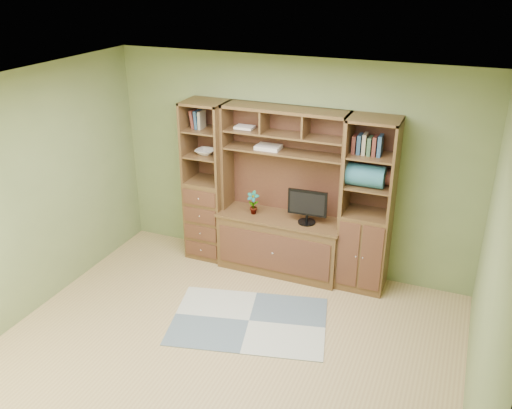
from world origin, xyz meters
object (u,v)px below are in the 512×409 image
at_px(center_hutch, 281,195).
at_px(left_tower, 207,182).
at_px(right_tower, 368,207).
at_px(monitor, 308,201).

height_order(center_hutch, left_tower, same).
bearing_deg(center_hutch, left_tower, 177.71).
xyz_separation_m(left_tower, right_tower, (2.02, 0.00, 0.00)).
bearing_deg(center_hutch, right_tower, 2.23).
relative_size(center_hutch, right_tower, 1.00).
xyz_separation_m(right_tower, monitor, (-0.68, -0.07, -0.01)).
relative_size(right_tower, monitor, 3.60).
height_order(left_tower, monitor, left_tower).
xyz_separation_m(center_hutch, monitor, (0.34, -0.03, -0.01)).
relative_size(center_hutch, monitor, 3.60).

